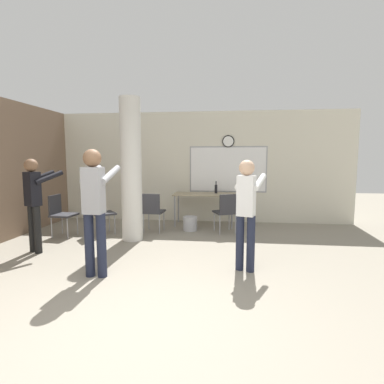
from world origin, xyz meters
The scene contains 13 objects.
ground_plane centered at (0.00, 0.00, 0.00)m, with size 24.00×24.00×0.00m, color gray.
wall_back centered at (0.02, 5.06, 1.40)m, with size 8.00×0.15×2.80m.
support_pillar centered at (-1.00, 3.06, 1.40)m, with size 0.41×0.41×2.80m.
folding_table centered at (0.33, 4.53, 0.72)m, with size 1.47×0.67×0.78m.
bottle_on_table centered at (0.61, 4.62, 0.89)m, with size 0.06×0.06×0.30m.
waste_bin centered at (0.06, 3.95, 0.16)m, with size 0.32×0.32×0.32m.
chair_table_left centered at (-0.74, 3.70, 0.51)m, with size 0.47×0.47×0.87m.
chair_table_right centered at (0.87, 3.80, 0.51)m, with size 0.57×0.57×0.87m.
chair_near_pillar centered at (-1.81, 3.38, 0.51)m, with size 0.62×0.62×0.87m.
chair_by_left_wall centered at (-2.57, 3.16, 0.51)m, with size 0.47×0.47×0.87m.
person_watching_back centered at (-2.41, 2.10, 0.95)m, with size 0.54×0.65×1.62m.
person_playing_front centered at (-0.91, 1.20, 1.03)m, with size 0.39×0.69×1.76m.
person_playing_side centered at (1.16, 1.66, 0.95)m, with size 0.50×0.67×1.61m.
Camera 1 is at (0.88, -2.65, 1.64)m, focal length 28.00 mm.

